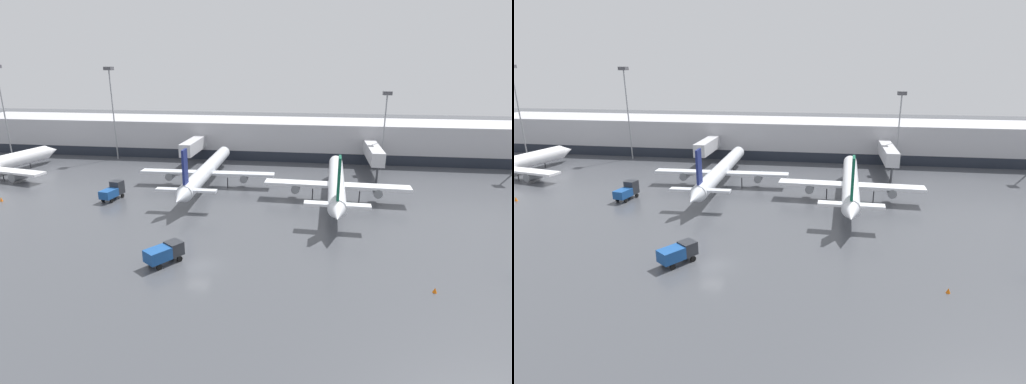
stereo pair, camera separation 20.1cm
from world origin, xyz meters
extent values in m
plane|color=#424449|center=(0.00, 0.00, 0.00)|extent=(320.00, 320.00, 0.00)
cube|color=#B2B2B7|center=(0.00, 62.00, 4.50)|extent=(160.00, 16.00, 9.00)
cube|color=#1E232D|center=(0.00, 53.95, 1.20)|extent=(156.80, 0.10, 2.40)
cube|color=#BCBCC1|center=(25.44, 46.01, 4.60)|extent=(2.60, 15.98, 2.80)
cylinder|color=#3F4247|center=(25.44, 38.62, 1.60)|extent=(0.44, 0.44, 3.20)
cube|color=#BCBCC1|center=(-14.78, 47.55, 4.60)|extent=(2.60, 12.90, 2.80)
cylinder|color=#3F4247|center=(-14.78, 41.70, 1.60)|extent=(0.44, 0.44, 3.20)
cylinder|color=silver|center=(-7.36, 32.62, 3.12)|extent=(3.44, 31.97, 2.66)
cone|color=silver|center=(-7.79, 50.03, 3.12)|extent=(2.59, 2.98, 2.52)
cone|color=silver|center=(-6.92, 14.68, 3.12)|extent=(2.49, 4.04, 2.39)
cube|color=silver|center=(-7.34, 31.82, 2.59)|extent=(26.02, 2.93, 0.44)
cube|color=silver|center=(-7.00, 17.95, 3.39)|extent=(9.90, 1.53, 0.35)
cube|color=navy|center=(-7.00, 17.95, 6.94)|extent=(0.41, 2.07, 6.06)
cylinder|color=slate|center=(-14.61, 31.64, 1.79)|extent=(1.52, 2.55, 1.46)
cylinder|color=slate|center=(-0.07, 32.00, 1.79)|extent=(1.52, 2.55, 1.46)
cylinder|color=#2D2D33|center=(-7.62, 42.99, 0.96)|extent=(0.20, 0.20, 1.93)
cylinder|color=#2D2D33|center=(-11.47, 30.92, 0.96)|extent=(0.20, 0.20, 1.93)
cylinder|color=#2D2D33|center=(-3.17, 31.13, 0.96)|extent=(0.20, 0.20, 1.93)
cone|color=white|center=(-50.06, 46.48, 2.64)|extent=(3.50, 3.87, 2.93)
cylinder|color=slate|center=(-45.61, 29.08, 1.09)|extent=(2.26, 3.50, 1.70)
cylinder|color=#2D2D33|center=(-51.24, 40.02, 0.62)|extent=(0.20, 0.20, 1.25)
cylinder|color=#2D2D33|center=(-48.91, 28.98, 0.62)|extent=(0.20, 0.20, 1.25)
cylinder|color=silver|center=(16.91, 26.95, 3.35)|extent=(3.74, 28.99, 2.67)
cone|color=silver|center=(17.50, 42.87, 3.35)|extent=(2.65, 3.03, 2.54)
cone|color=silver|center=(16.31, 10.50, 3.35)|extent=(2.55, 4.10, 2.41)
cube|color=silver|center=(16.89, 26.23, 2.82)|extent=(24.59, 3.69, 0.44)
cube|color=silver|center=(16.42, 13.66, 3.62)|extent=(9.36, 1.90, 0.35)
cube|color=#0C5138|center=(16.42, 13.66, 7.34)|extent=(0.45, 2.52, 6.38)
cylinder|color=slate|center=(10.03, 26.48, 2.01)|extent=(1.58, 3.12, 1.47)
cylinder|color=slate|center=(23.74, 25.98, 2.01)|extent=(1.58, 3.12, 1.47)
cylinder|color=#2D2D33|center=(17.26, 36.35, 1.07)|extent=(0.20, 0.20, 2.15)
cylinder|color=#2D2D33|center=(12.94, 25.65, 1.07)|extent=(0.20, 0.20, 2.15)
cylinder|color=#2D2D33|center=(20.78, 25.36, 1.07)|extent=(0.20, 0.20, 2.15)
cube|color=#19478C|center=(-21.59, 20.24, 1.38)|extent=(2.43, 3.26, 1.36)
cube|color=#26282D|center=(-21.17, 22.59, 1.85)|extent=(2.14, 2.11, 2.30)
cylinder|color=black|center=(-22.02, 22.82, 0.35)|extent=(0.37, 0.73, 0.70)
cylinder|color=black|center=(-20.30, 22.51, 0.35)|extent=(0.37, 0.73, 0.70)
cylinder|color=black|center=(-22.54, 19.87, 0.35)|extent=(0.37, 0.73, 0.70)
cylinder|color=black|center=(-20.82, 19.57, 0.35)|extent=(0.37, 0.73, 0.70)
cube|color=#19478C|center=(-4.51, -0.71, 1.42)|extent=(3.26, 3.44, 1.44)
cube|color=#26282D|center=(-3.19, 1.13, 1.50)|extent=(2.54, 2.50, 1.61)
cylinder|color=black|center=(-3.87, 1.71, 0.35)|extent=(0.61, 0.71, 0.70)
cylinder|color=black|center=(-2.42, 0.66, 0.35)|extent=(0.61, 0.71, 0.70)
cylinder|color=black|center=(-5.53, -0.59, 0.35)|extent=(0.61, 0.71, 0.70)
cylinder|color=black|center=(-4.07, -1.64, 0.35)|extent=(0.61, 0.71, 0.70)
cone|color=orange|center=(25.78, -2.09, 0.28)|extent=(0.46, 0.46, 0.55)
cone|color=orange|center=(-40.01, 17.55, 0.39)|extent=(0.49, 0.49, 0.78)
cylinder|color=gray|center=(-62.90, 48.89, 10.86)|extent=(0.30, 0.30, 21.72)
cylinder|color=gray|center=(28.10, 51.43, 8.11)|extent=(0.30, 0.30, 16.22)
cube|color=#4C4C51|center=(28.10, 51.43, 16.62)|extent=(1.80, 1.80, 0.80)
cylinder|color=gray|center=(-35.75, 51.63, 10.63)|extent=(0.30, 0.30, 21.25)
cube|color=#4C4C51|center=(-35.75, 51.63, 21.65)|extent=(1.80, 1.80, 0.80)
camera|label=1|loc=(12.80, -40.35, 22.29)|focal=28.00mm
camera|label=2|loc=(13.00, -40.32, 22.29)|focal=28.00mm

